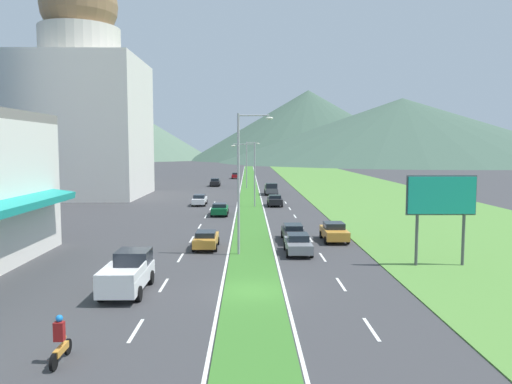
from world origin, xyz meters
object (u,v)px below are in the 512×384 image
Objects in this scene: car_7 at (200,200)px; car_6 at (235,176)px; billboard_roadside at (441,200)px; street_lamp_mid at (252,170)px; car_4 at (275,200)px; car_1 at (206,239)px; car_5 at (293,232)px; car_8 at (220,209)px; pickup_truck_0 at (271,189)px; pickup_truck_1 at (129,273)px; car_2 at (215,182)px; motorcycle_rider at (60,343)px; car_9 at (298,244)px; street_lamp_near at (242,176)px; car_0 at (334,232)px; street_lamp_far at (248,162)px.

car_6 is at bearing -3.36° from car_7.
billboard_roadside is at bearing -170.30° from car_6.
car_4 is at bearing 18.13° from street_lamp_mid.
car_1 is at bearing -97.89° from street_lamp_mid.
car_1 is at bearing -67.39° from car_5.
pickup_truck_0 is at bearing -15.77° from car_8.
pickup_truck_1 is (-3.28, -30.53, 0.25)m from car_8.
pickup_truck_0 is at bearing 100.02° from billboard_roadside.
pickup_truck_0 is (3.34, 17.02, -3.94)m from street_lamp_mid.
pickup_truck_0 is 56.71m from pickup_truck_1.
car_2 is 1.14× the size of car_4.
car_8 is 2.18× the size of motorcycle_rider.
car_5 is at bearing 178.79° from car_9.
street_lamp_near is at bearing 164.26° from billboard_roadside.
car_6 is (-6.82, 58.99, 0.01)m from car_4.
car_9 is (-0.11, -5.06, 0.02)m from car_5.
billboard_roadside is (13.17, -3.71, -1.37)m from street_lamp_near.
car_0 is (7.69, 5.33, -5.04)m from street_lamp_near.
car_6 is at bearing -1.93° from motorcycle_rider.
car_9 is (-9.02, 4.06, -3.71)m from billboard_roadside.
car_2 is 33.59m from car_7.
car_1 is (-3.77, -27.18, -4.20)m from street_lamp_mid.
street_lamp_near is 31.32m from car_4.
car_2 reaches higher than car_7.
street_lamp_mid is at bearing -172.18° from car_5.
pickup_truck_1 reaches higher than motorcycle_rider.
street_lamp_mid reaches higher than pickup_truck_0.
pickup_truck_0 reaches higher than car_4.
billboard_roadside is at bearing -74.40° from pickup_truck_1.
pickup_truck_1 reaches higher than car_5.
motorcycle_rider reaches higher than car_6.
street_lamp_mid is 1.76× the size of car_2.
car_0 reaches higher than car_9.
street_lamp_mid is 1.79× the size of car_7.
motorcycle_rider reaches higher than car_8.
pickup_truck_0 reaches higher than car_8.
car_1 is 0.80× the size of pickup_truck_0.
billboard_roadside is 51.25m from pickup_truck_0.
car_1 is (-10.53, -2.88, -0.08)m from car_0.
street_lamp_mid reaches higher than car_2.
car_5 is at bearing -158.34° from car_7.
car_0 is 84.96m from car_6.
car_6 is 2.01× the size of motorcycle_rider.
pickup_truck_0 is at bearing -150.53° from car_2.
street_lamp_near reaches higher than car_8.
car_8 is at bearing 122.50° from billboard_roadside.
street_lamp_near is at bearing -130.77° from car_1.
car_2 is at bearing 101.41° from street_lamp_mid.
car_0 is 41.46m from pickup_truck_0.
street_lamp_far is 2.07× the size of car_9.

